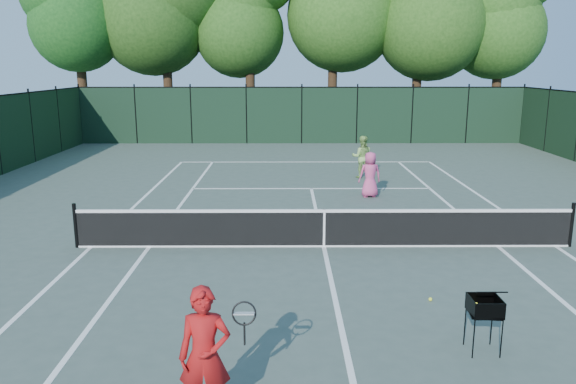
{
  "coord_description": "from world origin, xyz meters",
  "views": [
    {
      "loc": [
        -0.92,
        -12.6,
        4.18
      ],
      "look_at": [
        -0.84,
        1.0,
        1.1
      ],
      "focal_mm": 35.0,
      "sensor_mm": 36.0,
      "label": 1
    }
  ],
  "objects_px": {
    "player_green": "(362,157)",
    "ball_hopper": "(485,306)",
    "player_pink": "(370,174)",
    "loose_ball_midcourt": "(430,299)",
    "coach": "(205,356)"
  },
  "relations": [
    {
      "from": "loose_ball_midcourt",
      "to": "coach",
      "type": "bearing_deg",
      "value": -135.77
    },
    {
      "from": "player_green",
      "to": "ball_hopper",
      "type": "bearing_deg",
      "value": 96.97
    },
    {
      "from": "player_pink",
      "to": "ball_hopper",
      "type": "relative_size",
      "value": 1.73
    },
    {
      "from": "player_pink",
      "to": "loose_ball_midcourt",
      "type": "bearing_deg",
      "value": 80.58
    },
    {
      "from": "ball_hopper",
      "to": "player_green",
      "type": "bearing_deg",
      "value": 97.4
    },
    {
      "from": "coach",
      "to": "loose_ball_midcourt",
      "type": "height_order",
      "value": "coach"
    },
    {
      "from": "player_green",
      "to": "loose_ball_midcourt",
      "type": "distance_m",
      "value": 11.5
    },
    {
      "from": "player_pink",
      "to": "loose_ball_midcourt",
      "type": "distance_m",
      "value": 8.31
    },
    {
      "from": "player_pink",
      "to": "ball_hopper",
      "type": "xyz_separation_m",
      "value": [
        0.19,
        -10.1,
        -0.02
      ]
    },
    {
      "from": "ball_hopper",
      "to": "coach",
      "type": "bearing_deg",
      "value": -149.55
    },
    {
      "from": "player_pink",
      "to": "ball_hopper",
      "type": "distance_m",
      "value": 10.11
    },
    {
      "from": "player_pink",
      "to": "player_green",
      "type": "xyz_separation_m",
      "value": [
        0.18,
        3.2,
        0.06
      ]
    },
    {
      "from": "player_green",
      "to": "loose_ball_midcourt",
      "type": "height_order",
      "value": "player_green"
    },
    {
      "from": "player_pink",
      "to": "player_green",
      "type": "bearing_deg",
      "value": -101.83
    },
    {
      "from": "coach",
      "to": "player_green",
      "type": "height_order",
      "value": "coach"
    }
  ]
}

